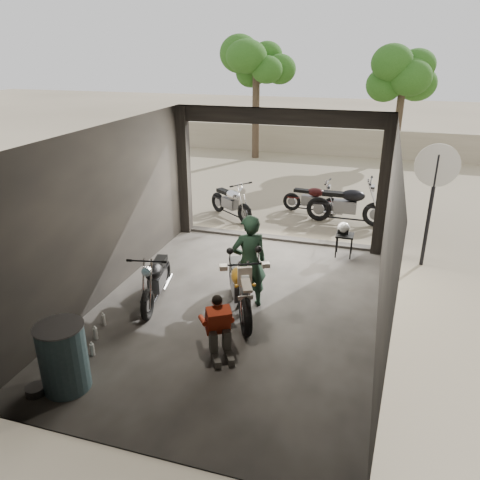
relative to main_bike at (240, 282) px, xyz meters
The scene contains 16 objects.
ground 0.64m from the main_bike, 138.89° to the left, with size 80.00×80.00×0.00m, color #7A6D56.
garage 0.92m from the main_bike, 99.67° to the left, with size 7.00×7.13×3.20m.
boundary_wall 14.10m from the main_bike, 90.44° to the left, with size 18.00×0.30×1.20m, color gray.
tree_left 13.40m from the main_bike, 103.87° to the left, with size 2.20×2.20×5.60m.
tree_right 14.65m from the main_bike, 79.19° to the left, with size 2.20×2.20×5.00m.
main_bike is the anchor object (origin of this frame).
left_bike 1.61m from the main_bike, behind, with size 0.65×1.58×1.07m, color black, non-canonical shape.
outside_bike_a 5.13m from the main_bike, 109.63° to the left, with size 0.67×1.62×1.09m, color black, non-canonical shape.
outside_bike_b 5.90m from the main_bike, 86.32° to the left, with size 0.61×1.49×1.01m, color #360D0D, non-canonical shape.
outside_bike_c 5.47m from the main_bike, 74.91° to the left, with size 0.78×1.89×1.28m, color black, non-canonical shape.
rider 0.40m from the main_bike, 71.55° to the left, with size 0.65×0.43×1.79m, color black.
mechanic 1.35m from the main_bike, 86.05° to the right, with size 0.49×0.67×0.96m, color #B33417, non-canonical shape.
stool 3.44m from the main_bike, 62.90° to the left, with size 0.39×0.39×0.54m.
helmet 3.46m from the main_bike, 63.96° to the left, with size 0.28×0.29×0.27m, color silver.
oil_drum 3.16m from the main_bike, 123.13° to the right, with size 0.65×0.65×1.01m, color #345059.
sign_post 4.66m from the main_bike, 43.51° to the left, with size 0.89×0.08×2.68m.
Camera 1 is at (2.24, -7.12, 4.44)m, focal length 35.00 mm.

